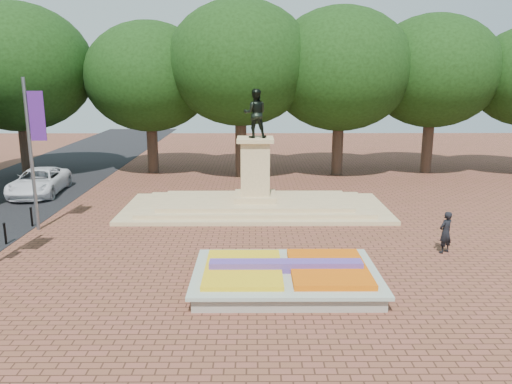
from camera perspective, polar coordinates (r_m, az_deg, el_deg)
ground at (r=19.28m, az=0.01°, el=-8.30°), size 90.00×90.00×0.00m
flower_bed at (r=17.32m, az=3.50°, el=-9.53°), size 6.30×4.30×0.91m
monument at (r=26.67m, az=-0.09°, el=-0.23°), size 14.00×6.00×6.40m
tree_row_back at (r=36.03m, az=3.65°, el=12.52°), size 44.80×8.80×10.43m
van at (r=32.99m, az=-23.56°, el=1.08°), size 3.06×5.82×1.56m
pedestrian at (r=21.66m, az=20.85°, el=-4.33°), size 0.76×0.68×1.74m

